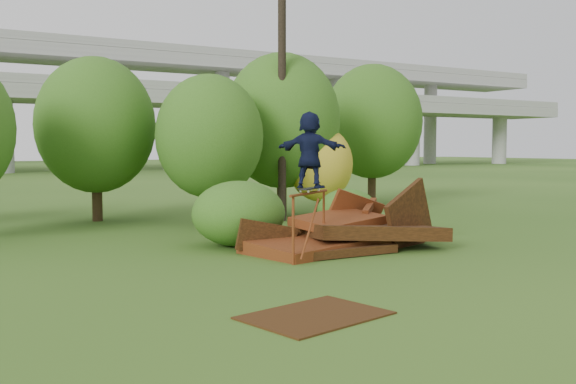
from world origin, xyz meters
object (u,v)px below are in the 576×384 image
utility_pole (282,62)px  skater (310,150)px  flat_plate (315,315)px  scrap_pile (347,234)px

utility_pole → skater: bearing=-115.1°
skater → flat_plate: 5.74m
skater → utility_pole: utility_pole is taller
scrap_pile → utility_pole: utility_pole is taller
flat_plate → scrap_pile: bearing=50.0°
skater → utility_pole: (3.24, 6.91, 3.00)m
scrap_pile → flat_plate: size_ratio=2.73×
skater → flat_plate: size_ratio=0.84×
scrap_pile → flat_plate: (-4.31, -5.13, -0.36)m
flat_plate → utility_pole: size_ratio=0.19×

